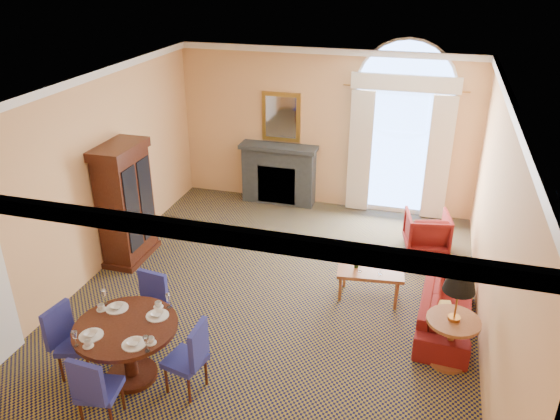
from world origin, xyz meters
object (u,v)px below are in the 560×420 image
(armoire, at_px, (126,205))
(dining_table, at_px, (127,339))
(coffee_table, at_px, (370,272))
(armchair, at_px, (427,231))
(side_table, at_px, (456,307))
(sofa, at_px, (446,311))

(armoire, relative_size, dining_table, 1.64)
(armoire, xyz_separation_m, coffee_table, (4.13, -0.12, -0.53))
(armchair, height_order, side_table, side_table)
(armoire, height_order, armchair, armoire)
(sofa, bearing_deg, side_table, -172.92)
(armoire, height_order, coffee_table, armoire)
(armoire, xyz_separation_m, side_table, (5.32, -1.30, -0.13))
(dining_table, relative_size, coffee_table, 1.20)
(armoire, distance_m, sofa, 5.35)
(armoire, distance_m, armchair, 5.24)
(coffee_table, bearing_deg, armoire, 171.51)
(sofa, bearing_deg, armoire, 87.32)
(dining_table, bearing_deg, armoire, 119.85)
(armoire, relative_size, coffee_table, 1.96)
(armchair, bearing_deg, sofa, 87.76)
(coffee_table, distance_m, side_table, 1.72)
(armchair, distance_m, side_table, 3.09)
(armchair, xyz_separation_m, side_table, (0.41, -3.02, 0.51))
(coffee_table, relative_size, side_table, 0.77)
(dining_table, height_order, armchair, dining_table)
(dining_table, height_order, coffee_table, dining_table)
(armoire, distance_m, coffee_table, 4.17)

